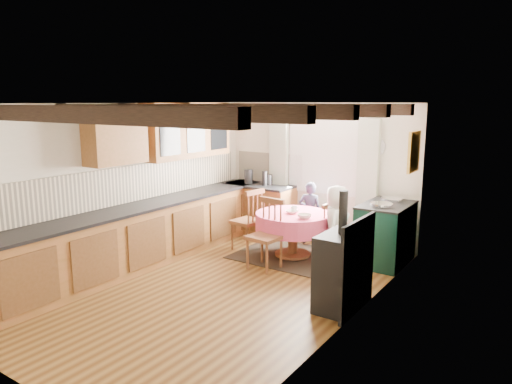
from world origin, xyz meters
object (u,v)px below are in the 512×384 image
Objects in this scene: child_right at (336,226)px; dining_table at (293,235)px; chair_near at (264,235)px; child_far at (310,213)px; aga_range at (385,233)px; chair_left at (247,219)px; cast_iron_stove at (342,250)px; chair_right at (338,234)px; cup at (294,210)px.

dining_table is at bearing 80.42° from child_right.
chair_near is 1.49m from child_far.
child_far is 1.13m from child_right.
aga_range is (1.37, 1.24, -0.05)m from chair_near.
dining_table is 1.14× the size of chair_near.
child_right reaches higher than child_far.
child_right reaches higher than chair_left.
child_far is at bearing 125.80° from cast_iron_stove.
dining_table is 1.14× the size of chair_left.
child_far is (-0.84, 0.69, 0.08)m from chair_right.
child_right is (-0.68, 1.34, -0.10)m from cast_iron_stove.
dining_table is at bearing -157.45° from aga_range.
aga_range is 0.78m from child_right.
dining_table is 1.09× the size of child_far.
chair_left is (-0.82, -0.08, 0.16)m from dining_table.
child_right reaches higher than cup.
chair_left is 1.12m from child_far.
chair_right is at bearing -14.26° from child_right.
chair_left is 2.56m from cast_iron_stove.
chair_near is 0.85× the size of child_right.
cast_iron_stove is at bearing -147.91° from chair_right.
child_right is at bearing 121.70° from child_far.
child_far is (0.71, 0.87, 0.03)m from chair_left.
cast_iron_stove reaches higher than child_far.
aga_range is 1.88m from cast_iron_stove.
child_right is at bearing 101.71° from chair_left.
cast_iron_stove reaches higher than aga_range.
aga_range is at bearing -45.26° from chair_right.
chair_left is at bearing 150.93° from cast_iron_stove.
dining_table is 0.73m from chair_near.
chair_near is 1.13m from chair_right.
chair_near is (-0.08, -0.70, 0.16)m from dining_table.
dining_table is at bearing 103.39° from chair_right.
chair_left reaches higher than dining_table.
chair_near is at bearing 121.04° from child_right.
child_right is at bearing -0.70° from cup.
child_right is at bearing 116.93° from cast_iron_stove.
dining_table is 0.81m from child_far.
chair_left is at bearing -174.12° from dining_table.
chair_near is 1.02× the size of aga_range.
chair_right is at bearing -141.69° from aga_range.
child_far is at bearing 56.92° from chair_right.
dining_table is at bearing 82.39° from child_far.
dining_table is 1.27× the size of chair_right.
child_far is (-1.41, 0.24, 0.07)m from aga_range.
chair_right is at bearing 49.96° from chair_near.
child_right is (0.84, -0.76, 0.07)m from child_far.
cup is at bearing -158.54° from aga_range.
child_right reaches higher than aga_range.
child_right is at bearing -176.74° from chair_right.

